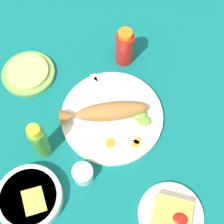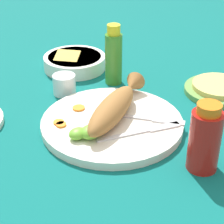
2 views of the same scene
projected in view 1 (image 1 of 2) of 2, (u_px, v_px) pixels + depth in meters
ground_plane at (112, 117)px, 0.96m from camera, size 4.00×4.00×0.00m
main_plate at (112, 116)px, 0.95m from camera, size 0.31×0.31×0.02m
fried_fish at (106, 112)px, 0.92m from camera, size 0.26×0.15×0.05m
fork_near at (99, 95)px, 0.97m from camera, size 0.11×0.17×0.00m
fork_far at (114, 91)px, 0.97m from camera, size 0.17×0.09×0.00m
carrot_slice_near at (110, 143)px, 0.90m from camera, size 0.03×0.03×0.00m
carrot_slice_mid at (136, 144)px, 0.90m from camera, size 0.02×0.02×0.00m
carrot_slice_far at (137, 140)px, 0.90m from camera, size 0.02×0.02×0.00m
lime_wedge_main at (144, 122)px, 0.92m from camera, size 0.04×0.03×0.02m
lime_wedge_side at (139, 114)px, 0.93m from camera, size 0.05×0.04×0.03m
hot_sauce_bottle_red at (125, 47)px, 0.99m from camera, size 0.06×0.06×0.14m
hot_sauce_bottle_green at (40, 141)px, 0.84m from camera, size 0.04×0.04×0.16m
salt_cup at (83, 174)px, 0.86m from camera, size 0.06×0.06×0.05m
side_plate_fries at (170, 215)px, 0.82m from camera, size 0.17×0.17×0.01m
fries_pile at (172, 214)px, 0.80m from camera, size 0.09×0.08×0.04m
guacamole_bowl at (30, 198)px, 0.83m from camera, size 0.18×0.18×0.05m
tortilla_plate at (29, 74)px, 1.02m from camera, size 0.17×0.17×0.01m
tortilla_stack at (28, 71)px, 1.01m from camera, size 0.13×0.13×0.01m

